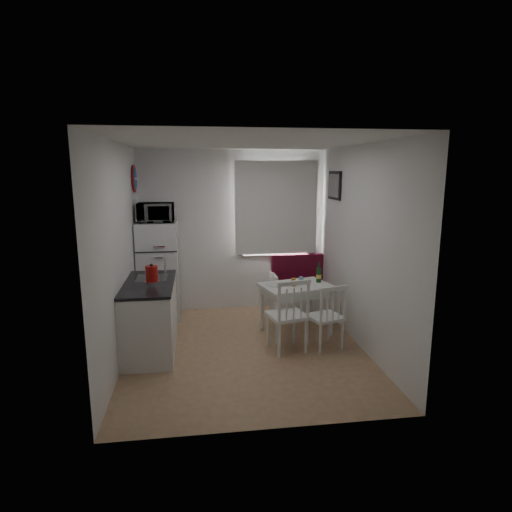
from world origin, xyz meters
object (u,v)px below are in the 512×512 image
(bench, at_px, (308,291))
(chair_left, at_px, (289,308))
(chair_right, at_px, (327,310))
(kitchen_counter, at_px, (150,316))
(wine_bottle, at_px, (319,272))
(dining_table, at_px, (296,290))
(fridge, at_px, (159,271))
(microwave, at_px, (156,213))
(kettle, at_px, (152,274))

(bench, bearing_deg, chair_left, -112.57)
(bench, bearing_deg, chair_right, -96.84)
(kitchen_counter, relative_size, wine_bottle, 4.52)
(kitchen_counter, distance_m, bench, 2.78)
(dining_table, relative_size, chair_left, 2.00)
(chair_left, relative_size, fridge, 0.35)
(chair_left, xyz_separation_m, wine_bottle, (0.60, 0.77, 0.25))
(chair_right, distance_m, microwave, 2.90)
(chair_left, xyz_separation_m, chair_right, (0.50, 0.01, -0.06))
(dining_table, distance_m, chair_right, 0.71)
(kettle, bearing_deg, bench, 30.79)
(microwave, bearing_deg, fridge, 90.00)
(kettle, height_order, wine_bottle, kettle)
(dining_table, bearing_deg, microwave, 141.75)
(chair_right, xyz_separation_m, wine_bottle, (0.10, 0.76, 0.31))
(bench, xyz_separation_m, wine_bottle, (-0.10, -0.92, 0.55))
(kitchen_counter, distance_m, chair_right, 2.25)
(kettle, relative_size, wine_bottle, 0.83)
(chair_right, bearing_deg, wine_bottle, 66.46)
(kettle, bearing_deg, chair_left, -9.26)
(kitchen_counter, xyz_separation_m, wine_bottle, (2.32, 0.44, 0.39))
(dining_table, height_order, kettle, kettle)
(dining_table, bearing_deg, bench, 51.57)
(kitchen_counter, height_order, chair_left, kitchen_counter)
(dining_table, bearing_deg, chair_right, -83.75)
(chair_left, relative_size, chair_right, 1.07)
(wine_bottle, bearing_deg, chair_left, -127.95)
(fridge, bearing_deg, kitchen_counter, -90.90)
(bench, distance_m, fridge, 2.45)
(kitchen_counter, height_order, wine_bottle, kitchen_counter)
(fridge, relative_size, kettle, 6.24)
(bench, bearing_deg, dining_table, -113.91)
(microwave, xyz_separation_m, wine_bottle, (2.30, -0.76, -0.81))
(microwave, relative_size, wine_bottle, 1.79)
(microwave, height_order, kettle, microwave)
(dining_table, height_order, chair_left, chair_left)
(bench, bearing_deg, microwave, -176.21)
(bench, relative_size, kettle, 5.20)
(dining_table, relative_size, chair_right, 2.15)
(bench, distance_m, wine_bottle, 1.07)
(chair_right, bearing_deg, kitchen_counter, 155.69)
(chair_right, xyz_separation_m, fridge, (-2.20, 1.57, 0.22))
(kitchen_counter, bearing_deg, chair_right, -8.28)
(wine_bottle, bearing_deg, fridge, 160.66)
(fridge, xyz_separation_m, kettle, (0.03, -1.30, 0.27))
(dining_table, bearing_deg, fridge, 140.53)
(fridge, relative_size, microwave, 2.89)
(microwave, bearing_deg, kitchen_counter, -90.94)
(dining_table, relative_size, kettle, 4.43)
(fridge, height_order, wine_bottle, fridge)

